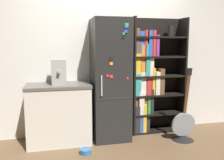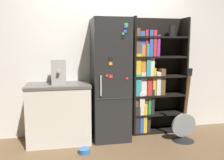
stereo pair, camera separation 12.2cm
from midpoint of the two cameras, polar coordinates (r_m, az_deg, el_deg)
The scene contains 8 objects.
ground_plane at distance 3.97m, azimuth 1.01°, elevation -13.84°, with size 16.00×16.00×0.00m, color brown.
wall_back at distance 4.15m, azimuth -0.37°, elevation 5.57°, with size 8.00×0.05×2.60m.
refrigerator at distance 3.88m, azimuth 0.51°, elevation 0.02°, with size 0.56×0.59×1.88m.
bookshelf at distance 4.24m, azimuth 9.69°, elevation 0.20°, with size 0.92×0.31×1.92m.
kitchen_counter at distance 3.90m, azimuth -11.14°, elevation -7.41°, with size 0.94×0.59×0.90m.
espresso_machine at distance 3.76m, azimuth -11.19°, elevation 1.88°, with size 0.21×0.30×0.37m.
guitar at distance 4.10m, azimuth 16.87°, elevation -10.96°, with size 0.38×0.34×1.14m.
pet_bowl at distance 3.58m, azimuth -5.33°, elevation -15.77°, with size 0.16×0.16×0.07m.
Camera 2 is at (-0.74, -3.61, 1.49)m, focal length 40.00 mm.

